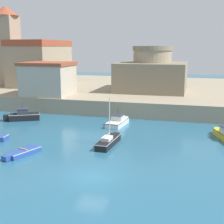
{
  "coord_description": "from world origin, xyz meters",
  "views": [
    {
      "loc": [
        7.86,
        -22.78,
        10.45
      ],
      "look_at": [
        -2.56,
        15.98,
        2.0
      ],
      "focal_mm": 50.0,
      "sensor_mm": 36.0,
      "label": 1
    }
  ],
  "objects_px": {
    "motorboat_white_0": "(118,121)",
    "sailboat_black_1": "(109,141)",
    "church": "(34,59)",
    "harbor_shed_near_wharf": "(48,79)",
    "motorboat_black_3": "(23,116)",
    "fortress": "(152,74)",
    "dinghy_blue_4": "(22,152)"
  },
  "relations": [
    {
      "from": "fortress",
      "to": "church",
      "type": "bearing_deg",
      "value": 175.17
    },
    {
      "from": "sailboat_black_1",
      "to": "harbor_shed_near_wharf",
      "type": "bearing_deg",
      "value": 132.51
    },
    {
      "from": "motorboat_black_3",
      "to": "church",
      "type": "height_order",
      "value": "church"
    },
    {
      "from": "fortress",
      "to": "harbor_shed_near_wharf",
      "type": "relative_size",
      "value": 1.55
    },
    {
      "from": "church",
      "to": "fortress",
      "type": "bearing_deg",
      "value": -4.83
    },
    {
      "from": "sailboat_black_1",
      "to": "church",
      "type": "relative_size",
      "value": 0.34
    },
    {
      "from": "sailboat_black_1",
      "to": "fortress",
      "type": "bearing_deg",
      "value": 88.13
    },
    {
      "from": "motorboat_white_0",
      "to": "harbor_shed_near_wharf",
      "type": "relative_size",
      "value": 0.7
    },
    {
      "from": "motorboat_white_0",
      "to": "dinghy_blue_4",
      "type": "xyz_separation_m",
      "value": [
        -6.17,
        -13.99,
        -0.22
      ]
    },
    {
      "from": "motorboat_white_0",
      "to": "church",
      "type": "distance_m",
      "value": 31.64
    },
    {
      "from": "church",
      "to": "harbor_shed_near_wharf",
      "type": "relative_size",
      "value": 2.04
    },
    {
      "from": "motorboat_white_0",
      "to": "church",
      "type": "xyz_separation_m",
      "value": [
        -23.29,
        20.1,
        7.4
      ]
    },
    {
      "from": "motorboat_white_0",
      "to": "motorboat_black_3",
      "type": "distance_m",
      "value": 14.0
    },
    {
      "from": "motorboat_black_3",
      "to": "harbor_shed_near_wharf",
      "type": "bearing_deg",
      "value": 90.04
    },
    {
      "from": "motorboat_white_0",
      "to": "sailboat_black_1",
      "type": "xyz_separation_m",
      "value": [
        1.14,
        -8.73,
        -0.07
      ]
    },
    {
      "from": "motorboat_white_0",
      "to": "dinghy_blue_4",
      "type": "height_order",
      "value": "motorboat_white_0"
    },
    {
      "from": "fortress",
      "to": "motorboat_black_3",
      "type": "bearing_deg",
      "value": -130.65
    },
    {
      "from": "sailboat_black_1",
      "to": "harbor_shed_near_wharf",
      "type": "height_order",
      "value": "harbor_shed_near_wharf"
    },
    {
      "from": "motorboat_black_3",
      "to": "dinghy_blue_4",
      "type": "bearing_deg",
      "value": -59.59
    },
    {
      "from": "harbor_shed_near_wharf",
      "to": "motorboat_white_0",
      "type": "bearing_deg",
      "value": -29.06
    },
    {
      "from": "motorboat_white_0",
      "to": "church",
      "type": "height_order",
      "value": "church"
    },
    {
      "from": "church",
      "to": "dinghy_blue_4",
      "type": "bearing_deg",
      "value": -63.33
    },
    {
      "from": "motorboat_white_0",
      "to": "motorboat_black_3",
      "type": "xyz_separation_m",
      "value": [
        -13.99,
        -0.67,
        0.12
      ]
    },
    {
      "from": "motorboat_white_0",
      "to": "motorboat_black_3",
      "type": "relative_size",
      "value": 1.09
    },
    {
      "from": "dinghy_blue_4",
      "to": "fortress",
      "type": "xyz_separation_m",
      "value": [
        8.18,
        31.95,
        5.21
      ]
    },
    {
      "from": "motorboat_black_3",
      "to": "harbor_shed_near_wharf",
      "type": "relative_size",
      "value": 0.64
    },
    {
      "from": "fortress",
      "to": "motorboat_white_0",
      "type": "bearing_deg",
      "value": -96.38
    },
    {
      "from": "fortress",
      "to": "sailboat_black_1",
      "type": "bearing_deg",
      "value": -91.87
    },
    {
      "from": "sailboat_black_1",
      "to": "dinghy_blue_4",
      "type": "relative_size",
      "value": 1.32
    },
    {
      "from": "motorboat_white_0",
      "to": "church",
      "type": "bearing_deg",
      "value": 139.22
    },
    {
      "from": "motorboat_white_0",
      "to": "motorboat_black_3",
      "type": "bearing_deg",
      "value": -177.25
    },
    {
      "from": "fortress",
      "to": "dinghy_blue_4",
      "type": "bearing_deg",
      "value": -104.36
    }
  ]
}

